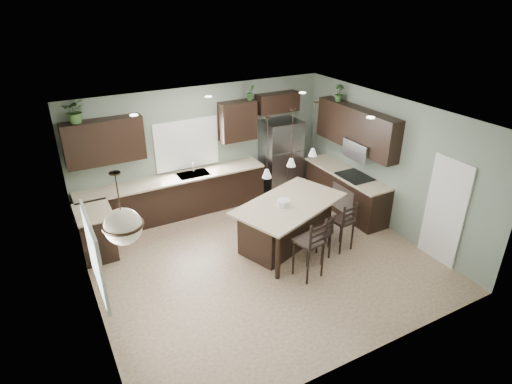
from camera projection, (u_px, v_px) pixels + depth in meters
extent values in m
plane|color=#9E8466|center=(261.00, 259.00, 8.22)|extent=(6.00, 6.00, 0.00)
cube|color=white|center=(445.00, 212.00, 7.81)|extent=(0.04, 0.82, 2.04)
cube|color=white|center=(187.00, 144.00, 9.53)|extent=(1.35, 0.02, 1.00)
cube|color=white|center=(94.00, 256.00, 5.63)|extent=(0.02, 1.10, 1.00)
cube|color=black|center=(96.00, 234.00, 8.21)|extent=(0.60, 0.90, 0.90)
cube|color=beige|center=(93.00, 212.00, 8.01)|extent=(0.66, 0.96, 0.04)
cube|color=black|center=(175.00, 197.00, 9.59)|extent=(4.20, 0.60, 0.90)
cube|color=beige|center=(174.00, 179.00, 9.37)|extent=(4.20, 0.66, 0.04)
cube|color=gray|center=(193.00, 174.00, 9.56)|extent=(0.70, 0.45, 0.01)
cylinder|color=silver|center=(193.00, 169.00, 9.47)|extent=(0.02, 0.02, 0.28)
cube|color=black|center=(104.00, 142.00, 8.48)|extent=(1.55, 0.34, 0.90)
cube|color=black|center=(238.00, 121.00, 9.74)|extent=(0.85, 0.34, 0.90)
cube|color=black|center=(277.00, 103.00, 10.05)|extent=(1.05, 0.34, 0.45)
cube|color=black|center=(345.00, 192.00, 9.86)|extent=(0.60, 2.35, 0.90)
cube|color=beige|center=(346.00, 173.00, 9.65)|extent=(0.66, 2.35, 0.04)
cube|color=black|center=(355.00, 176.00, 9.42)|extent=(0.58, 0.75, 0.02)
cube|color=gray|center=(342.00, 199.00, 9.52)|extent=(0.01, 0.72, 0.60)
cube|color=black|center=(356.00, 128.00, 9.26)|extent=(0.34, 2.35, 0.90)
cube|color=gray|center=(361.00, 150.00, 9.20)|extent=(0.40, 0.75, 0.40)
cube|color=gray|center=(280.00, 157.00, 10.52)|extent=(0.90, 0.74, 1.85)
cube|color=black|center=(289.00, 223.00, 8.54)|extent=(2.53, 1.96, 0.92)
cylinder|color=silver|center=(283.00, 203.00, 8.17)|extent=(0.24, 0.24, 0.14)
cube|color=black|center=(309.00, 247.00, 7.51)|extent=(0.52, 0.52, 1.20)
cube|color=black|center=(320.00, 237.00, 8.03)|extent=(0.47, 0.47, 0.96)
cube|color=black|center=(342.00, 225.00, 8.33)|extent=(0.43, 0.43, 1.06)
imported|color=#325525|center=(75.00, 111.00, 7.97)|extent=(0.51, 0.47, 0.48)
imported|color=#2D5A27|center=(251.00, 92.00, 9.58)|extent=(0.20, 0.16, 0.36)
imported|color=#254920|center=(339.00, 93.00, 9.47)|extent=(0.26, 0.26, 0.37)
plane|color=slate|center=(203.00, 147.00, 9.77)|extent=(6.00, 0.00, 6.00)
plane|color=slate|center=(367.00, 279.00, 5.43)|extent=(6.00, 0.00, 6.00)
plane|color=slate|center=(85.00, 237.00, 6.32)|extent=(0.00, 5.50, 5.50)
plane|color=slate|center=(388.00, 164.00, 8.88)|extent=(0.00, 5.50, 5.50)
plane|color=white|center=(262.00, 118.00, 6.99)|extent=(6.00, 6.00, 0.00)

